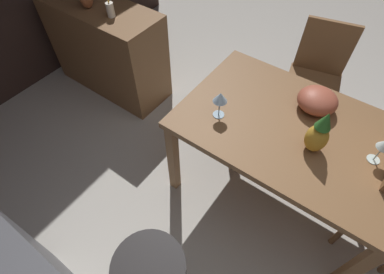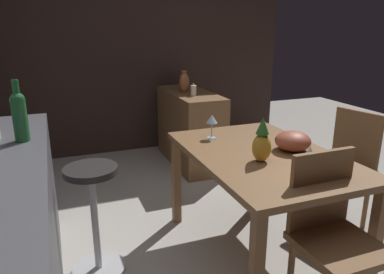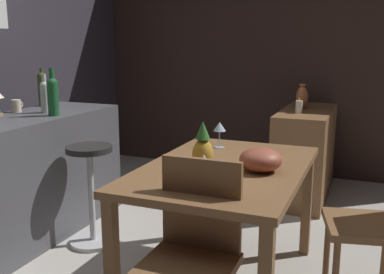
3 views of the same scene
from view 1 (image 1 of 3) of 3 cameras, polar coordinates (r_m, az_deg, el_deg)
name	(u,v)px [view 1 (image 1 of 3)]	position (r m, az deg, el deg)	size (l,w,h in m)	color
ground_plane	(256,211)	(2.24, 12.30, -13.93)	(9.00, 9.00, 0.00)	#B7B2A8
dining_table	(291,136)	(1.82, 18.76, 0.10)	(1.31, 0.86, 0.74)	brown
sideboard_cabinet	(108,49)	(2.89, -16.10, 16.11)	(1.10, 0.44, 0.82)	brown
chair_by_doorway	(315,76)	(2.54, 22.90, 10.92)	(0.48, 0.48, 0.90)	brown
wine_glass_right	(220,98)	(1.63, 5.54, 7.56)	(0.08, 0.08, 0.17)	silver
pineapple_centerpiece	(318,134)	(1.61, 23.45, 0.48)	(0.11, 0.11, 0.27)	gold
fruit_bowl	(317,100)	(1.86, 23.31, 6.59)	(0.23, 0.23, 0.13)	#9E4C38
pillar_candle_tall	(110,10)	(2.48, -15.66, 22.83)	(0.06, 0.06, 0.13)	white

